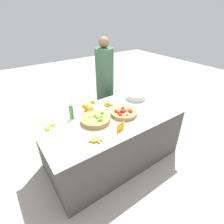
{
  "coord_description": "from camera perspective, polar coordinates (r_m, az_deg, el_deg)",
  "views": [
    {
      "loc": [
        -1.13,
        -1.58,
        1.96
      ],
      "look_at": [
        0.0,
        0.0,
        0.81
      ],
      "focal_mm": 28.0,
      "sensor_mm": 36.0,
      "label": 1
    }
  ],
  "objects": [
    {
      "name": "market_table",
      "position": [
        2.5,
        -0.0,
        -8.49
      ],
      "size": [
        1.89,
        0.98,
        0.76
      ],
      "color": "#4C4742",
      "rests_on": "ground_plane"
    },
    {
      "name": "price_sign",
      "position": [
        1.98,
        2.78,
        -4.94
      ],
      "size": [
        0.12,
        0.03,
        0.1
      ],
      "rotation": [
        0.0,
        0.0,
        0.2
      ],
      "color": "orange",
      "rests_on": "market_table"
    },
    {
      "name": "lime_bowl",
      "position": [
        2.15,
        -5.28,
        -2.36
      ],
      "size": [
        0.37,
        0.37,
        0.09
      ],
      "color": "olive",
      "rests_on": "market_table"
    },
    {
      "name": "tomato_basket",
      "position": [
        2.29,
        3.82,
        -0.22
      ],
      "size": [
        0.35,
        0.35,
        0.09
      ],
      "color": "olive",
      "rests_on": "market_table"
    },
    {
      "name": "ground_plane",
      "position": [
        2.76,
        -0.0,
        -14.63
      ],
      "size": [
        12.0,
        12.0,
        0.0
      ],
      "primitive_type": "plane",
      "color": "#ADA599"
    },
    {
      "name": "banana_bunch_front_center",
      "position": [
        2.17,
        -19.8,
        -4.45
      ],
      "size": [
        0.16,
        0.14,
        0.03
      ],
      "color": "gold",
      "rests_on": "market_table"
    },
    {
      "name": "orange_pile",
      "position": [
        2.39,
        -7.69,
        1.63
      ],
      "size": [
        0.23,
        0.13,
        0.13
      ],
      "color": "orange",
      "rests_on": "market_table"
    },
    {
      "name": "metal_bowl",
      "position": [
        2.73,
        7.81,
        5.26
      ],
      "size": [
        0.31,
        0.31,
        0.08
      ],
      "color": "#B7B7BF",
      "rests_on": "market_table"
    },
    {
      "name": "banana_bunch_back_center",
      "position": [
        2.5,
        -1.29,
        2.67
      ],
      "size": [
        0.15,
        0.17,
        0.06
      ],
      "color": "gold",
      "rests_on": "market_table"
    },
    {
      "name": "vendor_person",
      "position": [
        3.16,
        -2.33,
        7.88
      ],
      "size": [
        0.31,
        0.31,
        1.59
      ],
      "color": "#385B42",
      "rests_on": "ground_plane"
    },
    {
      "name": "banana_bunch_middle_right",
      "position": [
        1.86,
        -5.25,
        -8.96
      ],
      "size": [
        0.16,
        0.16,
        0.03
      ],
      "color": "gold",
      "rests_on": "market_table"
    },
    {
      "name": "veg_bundle",
      "position": [
        2.23,
        -13.05,
        -0.02
      ],
      "size": [
        0.05,
        0.05,
        0.18
      ],
      "color": "#428438",
      "rests_on": "market_table"
    }
  ]
}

